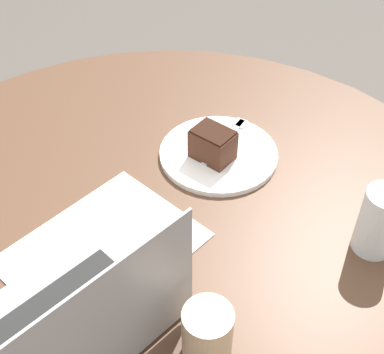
# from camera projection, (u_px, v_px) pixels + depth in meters

# --- Properties ---
(dining_table) EXTENTS (1.29, 1.29, 0.74)m
(dining_table) POSITION_uv_depth(u_px,v_px,m) (163.00, 268.00, 1.02)
(dining_table) COLOR #4C3323
(dining_table) RESTS_ON ground_plane
(paper_document) EXTENTS (0.38, 0.35, 0.00)m
(paper_document) POSITION_uv_depth(u_px,v_px,m) (103.00, 249.00, 0.93)
(paper_document) COLOR white
(paper_document) RESTS_ON dining_table
(plate) EXTENTS (0.24, 0.24, 0.01)m
(plate) POSITION_uv_depth(u_px,v_px,m) (219.00, 154.00, 1.10)
(plate) COLOR white
(plate) RESTS_ON dining_table
(cake_slice) EXTENTS (0.09, 0.10, 0.07)m
(cake_slice) POSITION_uv_depth(u_px,v_px,m) (213.00, 144.00, 1.06)
(cake_slice) COLOR #472619
(cake_slice) RESTS_ON plate
(fork) EXTENTS (0.15, 0.12, 0.00)m
(fork) POSITION_uv_depth(u_px,v_px,m) (229.00, 137.00, 1.13)
(fork) COLOR silver
(fork) RESTS_ON plate
(coffee_glass) EXTENTS (0.07, 0.07, 0.10)m
(coffee_glass) POSITION_uv_depth(u_px,v_px,m) (207.00, 335.00, 0.75)
(coffee_glass) COLOR #C6AD89
(coffee_glass) RESTS_ON dining_table
(water_glass) EXTENTS (0.07, 0.07, 0.13)m
(water_glass) POSITION_uv_depth(u_px,v_px,m) (379.00, 221.00, 0.89)
(water_glass) COLOR silver
(water_glass) RESTS_ON dining_table
(laptop) EXTENTS (0.39, 0.34, 0.24)m
(laptop) POSITION_uv_depth(u_px,v_px,m) (69.00, 328.00, 0.77)
(laptop) COLOR gray
(laptop) RESTS_ON dining_table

